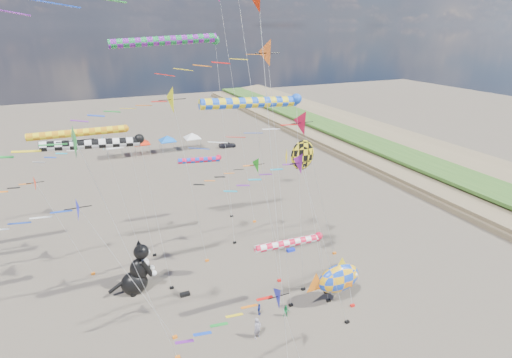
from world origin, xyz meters
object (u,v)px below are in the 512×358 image
object	(u,v)px
person_adult	(257,328)
parked_car	(227,145)
child_blue	(259,309)
cat_inflatable	(136,268)
fish_inflatable	(338,278)
child_green	(286,311)

from	to	relation	value
person_adult	parked_car	bearing A→B (deg)	54.08
child_blue	parked_car	size ratio (longest dim) A/B	0.31
cat_inflatable	parked_car	world-z (taller)	cat_inflatable
fish_inflatable	child_blue	bearing A→B (deg)	168.37
cat_inflatable	child_blue	distance (m)	12.07
cat_inflatable	child_blue	world-z (taller)	cat_inflatable
person_adult	cat_inflatable	bearing A→B (deg)	109.20
cat_inflatable	parked_car	bearing A→B (deg)	58.79
child_blue	parked_car	bearing A→B (deg)	25.16
fish_inflatable	person_adult	distance (m)	8.52
fish_inflatable	person_adult	bearing A→B (deg)	-173.10
parked_car	person_adult	bearing A→B (deg)	169.72
fish_inflatable	parked_car	xyz separation A→B (m)	(8.05, 50.38, -2.03)
child_green	cat_inflatable	bearing A→B (deg)	158.34
cat_inflatable	child_green	bearing A→B (deg)	-39.74
parked_car	child_green	bearing A→B (deg)	172.76
person_adult	parked_car	distance (m)	53.92
cat_inflatable	child_green	xyz separation A→B (m)	(11.07, -8.92, -1.97)
fish_inflatable	parked_car	distance (m)	51.06
person_adult	child_green	world-z (taller)	person_adult
fish_inflatable	cat_inflatable	bearing A→B (deg)	150.34
child_green	child_blue	bearing A→B (deg)	166.11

